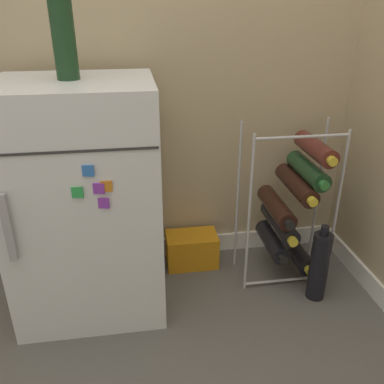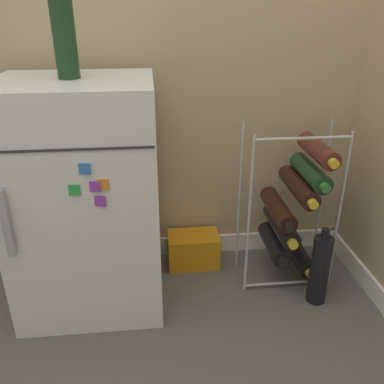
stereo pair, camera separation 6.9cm
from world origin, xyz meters
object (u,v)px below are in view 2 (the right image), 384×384
Objects in this scene: soda_box at (193,249)px; fridge_top_bottle at (64,34)px; mini_fridge at (86,200)px; loose_bottle_floor at (320,269)px; wine_rack at (293,207)px.

soda_box is 1.08m from fridge_top_bottle.
mini_fridge is 3.81× the size of soda_box.
mini_fridge is at bearing 171.84° from loose_bottle_floor.
wine_rack is 2.95× the size of soda_box.
loose_bottle_floor is (0.48, -0.32, 0.08)m from soda_box.
loose_bottle_floor is at bearing -8.90° from fridge_top_bottle.
soda_box is 0.69× the size of loose_bottle_floor.
fridge_top_bottle is at bearing 119.92° from mini_fridge.
wine_rack is 1.10m from fridge_top_bottle.
mini_fridge is 2.64× the size of loose_bottle_floor.
soda_box is at bearing 21.46° from fridge_top_bottle.
mini_fridge reaches higher than wine_rack.
wine_rack reaches higher than loose_bottle_floor.
mini_fridge is 0.86m from wine_rack.
mini_fridge reaches higher than soda_box.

